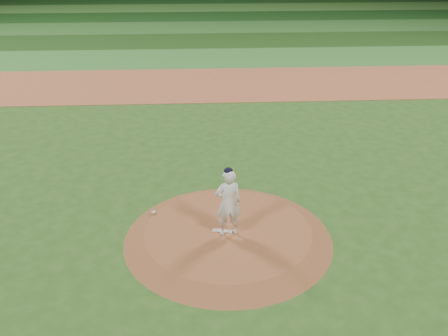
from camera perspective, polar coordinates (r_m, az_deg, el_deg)
The scene contains 12 objects.
ground at distance 13.39m, azimuth 0.47°, elevation -8.04°, with size 120.00×120.00×0.00m, color #2C551B.
infield_dirt_band at distance 26.15m, azimuth -1.45°, elevation 9.57°, with size 70.00×6.00×0.02m, color #A55733.
outfield_stripe_0 at distance 31.46m, azimuth -1.78°, elevation 12.45°, with size 70.00×5.00×0.02m, color #32752A.
outfield_stripe_1 at distance 36.33m, azimuth -2.00°, elevation 14.35°, with size 70.00×5.00×0.02m, color #1C4115.
outfield_stripe_2 at distance 41.23m, azimuth -2.17°, elevation 15.79°, with size 70.00×5.00×0.02m, color #2C6424.
outfield_stripe_3 at distance 46.15m, azimuth -2.30°, elevation 16.92°, with size 70.00×5.00×0.02m, color #163F14.
outfield_stripe_4 at distance 51.09m, azimuth -2.41°, elevation 17.84°, with size 70.00×5.00×0.02m, color #3A762A.
outfield_stripe_5 at distance 56.04m, azimuth -2.50°, elevation 18.60°, with size 70.00×5.00×0.02m, color #184415.
pitchers_mound at distance 13.32m, azimuth 0.47°, elevation -7.59°, with size 5.50×5.50×0.25m, color brown.
pitching_rubber at distance 13.21m, azimuth -0.17°, elevation -7.20°, with size 0.53×0.13×0.03m, color silver.
rosin_bag at distance 14.10m, azimuth -8.04°, elevation -5.01°, with size 0.14×0.14×0.08m, color beige.
pitcher_on_mound at distance 12.62m, azimuth 0.48°, elevation -3.96°, with size 0.75×0.56×1.92m.
Camera 1 is at (-0.71, -11.03, 7.57)m, focal length 40.00 mm.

